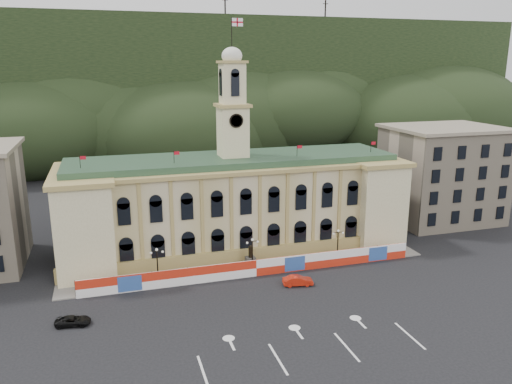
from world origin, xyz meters
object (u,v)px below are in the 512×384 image
object	(u,v)px
lamp_center	(252,252)
black_suv	(73,321)
red_sedan	(298,281)
statue	(250,261)

from	to	relation	value
lamp_center	black_suv	world-z (taller)	lamp_center
lamp_center	black_suv	size ratio (longest dim) A/B	1.19
lamp_center	red_sedan	xyz separation A→B (m)	(4.68, -6.71, -2.37)
statue	red_sedan	size ratio (longest dim) A/B	0.84
lamp_center	red_sedan	world-z (taller)	lamp_center
red_sedan	lamp_center	bearing A→B (deg)	44.74
statue	lamp_center	bearing A→B (deg)	-90.00
lamp_center	red_sedan	bearing A→B (deg)	-55.14
lamp_center	red_sedan	size ratio (longest dim) A/B	1.16
black_suv	statue	bearing A→B (deg)	-59.08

